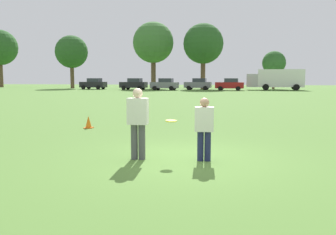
% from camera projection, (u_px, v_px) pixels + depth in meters
% --- Properties ---
extents(ground_plane, '(172.69, 172.69, 0.00)m').
position_uv_depth(ground_plane, '(185.00, 159.00, 8.72)').
color(ground_plane, '#517A33').
extents(player_thrower, '(0.49, 0.29, 1.72)m').
position_uv_depth(player_thrower, '(138.00, 120.00, 8.62)').
color(player_thrower, '#4C4C51').
rests_on(player_thrower, ground).
extents(player_defender, '(0.45, 0.27, 1.50)m').
position_uv_depth(player_defender, '(204.00, 126.00, 8.47)').
color(player_defender, '#1E234C').
rests_on(player_defender, ground).
extents(frisbee, '(0.27, 0.27, 0.05)m').
position_uv_depth(frisbee, '(171.00, 121.00, 8.55)').
color(frisbee, yellow).
extents(traffic_cone, '(0.32, 0.32, 0.48)m').
position_uv_depth(traffic_cone, '(88.00, 122.00, 14.04)').
color(traffic_cone, '#D8590C').
rests_on(traffic_cone, ground).
extents(parked_car_near_left, '(4.32, 2.46, 1.82)m').
position_uv_depth(parked_car_near_left, '(94.00, 84.00, 59.23)').
color(parked_car_near_left, black).
rests_on(parked_car_near_left, ground).
extents(parked_car_mid_left, '(4.32, 2.46, 1.82)m').
position_uv_depth(parked_car_mid_left, '(134.00, 84.00, 57.17)').
color(parked_car_mid_left, black).
rests_on(parked_car_mid_left, ground).
extents(parked_car_center, '(4.32, 2.46, 1.82)m').
position_uv_depth(parked_car_center, '(165.00, 84.00, 55.18)').
color(parked_car_center, slate).
rests_on(parked_car_center, ground).
extents(parked_car_mid_right, '(4.32, 2.46, 1.82)m').
position_uv_depth(parked_car_mid_right, '(198.00, 84.00, 56.69)').
color(parked_car_mid_right, slate).
rests_on(parked_car_mid_right, ground).
extents(parked_car_near_right, '(4.32, 2.46, 1.82)m').
position_uv_depth(parked_car_near_right, '(230.00, 84.00, 54.02)').
color(parked_car_near_right, maroon).
rests_on(parked_car_near_right, ground).
extents(box_truck, '(8.66, 3.42, 3.18)m').
position_uv_depth(box_truck, '(276.00, 79.00, 55.45)').
color(box_truck, white).
rests_on(box_truck, ground).
extents(tree_west_oak, '(6.97, 6.97, 11.33)m').
position_uv_depth(tree_west_oak, '(0.00, 48.00, 71.02)').
color(tree_west_oak, brown).
rests_on(tree_west_oak, ground).
extents(tree_west_maple, '(5.77, 5.77, 9.37)m').
position_uv_depth(tree_west_maple, '(72.00, 52.00, 63.96)').
color(tree_west_maple, brown).
rests_on(tree_west_maple, ground).
extents(tree_center_elm, '(7.17, 7.17, 11.65)m').
position_uv_depth(tree_center_elm, '(153.00, 43.00, 63.24)').
color(tree_center_elm, brown).
rests_on(tree_center_elm, ground).
extents(tree_east_birch, '(6.79, 6.79, 11.04)m').
position_uv_depth(tree_east_birch, '(203.00, 44.00, 60.82)').
color(tree_east_birch, brown).
rests_on(tree_east_birch, ground).
extents(tree_east_oak, '(3.91, 3.91, 6.36)m').
position_uv_depth(tree_east_oak, '(274.00, 63.00, 60.56)').
color(tree_east_oak, brown).
rests_on(tree_east_oak, ground).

